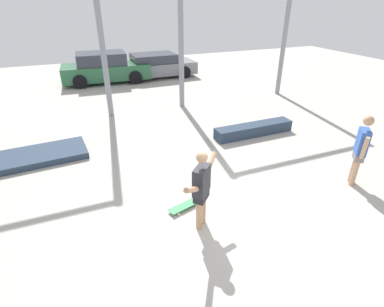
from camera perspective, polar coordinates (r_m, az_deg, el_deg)
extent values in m
plane|color=#B2ADA3|center=(6.31, 8.25, -11.71)|extent=(36.00, 36.00, 0.00)
cylinder|color=tan|center=(5.75, 1.40, -11.05)|extent=(0.13, 0.13, 0.76)
cylinder|color=tan|center=(5.88, 2.05, -10.03)|extent=(0.13, 0.13, 0.76)
cube|color=black|center=(5.62, 1.78, -8.01)|extent=(0.40, 0.40, 0.17)
cube|color=#26262D|center=(5.43, 1.83, -5.12)|extent=(0.45, 0.45, 0.55)
sphere|color=tan|center=(5.19, 1.91, -0.71)|extent=(0.21, 0.21, 0.21)
cylinder|color=tan|center=(5.01, -0.12, -6.92)|extent=(0.41, 0.41, 0.34)
cylinder|color=tan|center=(5.77, 3.54, -1.90)|extent=(0.41, 0.41, 0.34)
cube|color=#338C4C|center=(6.43, -1.15, -9.73)|extent=(0.83, 0.43, 0.01)
cylinder|color=silver|center=(6.65, 0.18, -8.68)|extent=(0.06, 0.05, 0.05)
cylinder|color=silver|center=(6.52, 1.39, -9.56)|extent=(0.06, 0.05, 0.05)
cylinder|color=silver|center=(6.40, -3.73, -10.49)|extent=(0.06, 0.05, 0.05)
cylinder|color=silver|center=(6.26, -2.56, -11.46)|extent=(0.06, 0.05, 0.05)
cube|color=#28384C|center=(9.85, 11.66, 4.49)|extent=(2.66, 0.54, 0.35)
cube|color=#28384C|center=(9.27, -28.13, -0.57)|extent=(2.89, 1.45, 0.18)
cylinder|color=gray|center=(11.14, -16.98, 20.84)|extent=(0.20, 0.20, 5.69)
cylinder|color=gray|center=(11.79, -2.14, 22.25)|extent=(0.20, 0.20, 5.69)
cylinder|color=gray|center=(14.11, 17.47, 22.03)|extent=(0.20, 0.20, 5.69)
cube|color=#28603D|center=(16.58, -16.01, 14.82)|extent=(4.41, 2.09, 0.73)
cube|color=#2D333D|center=(16.45, -16.94, 16.94)|extent=(2.46, 1.83, 0.58)
cylinder|color=black|center=(17.62, -11.71, 15.30)|extent=(0.67, 0.26, 0.66)
cylinder|color=black|center=(15.88, -10.72, 14.05)|extent=(0.67, 0.26, 0.66)
cylinder|color=black|center=(17.49, -20.62, 14.05)|extent=(0.67, 0.26, 0.66)
cylinder|color=black|center=(15.74, -20.57, 12.67)|extent=(0.67, 0.26, 0.66)
cube|color=slate|center=(17.17, -6.69, 15.88)|extent=(4.14, 1.86, 0.62)
cube|color=#2D333D|center=(17.03, -7.35, 17.58)|extent=(2.28, 1.69, 0.45)
cylinder|color=black|center=(18.42, -3.55, 16.29)|extent=(0.64, 0.23, 0.64)
cylinder|color=black|center=(16.79, -1.43, 15.21)|extent=(0.64, 0.23, 0.64)
cylinder|color=black|center=(17.75, -11.62, 15.37)|extent=(0.64, 0.23, 0.64)
cylinder|color=black|center=(16.06, -10.20, 14.21)|extent=(0.64, 0.23, 0.64)
cylinder|color=tan|center=(8.07, 28.49, -2.23)|extent=(0.12, 0.12, 0.80)
cylinder|color=tan|center=(7.92, 28.66, -2.82)|extent=(0.12, 0.12, 0.80)
cube|color=slate|center=(7.85, 29.11, -0.41)|extent=(0.36, 0.38, 0.18)
cube|color=#3359B2|center=(7.71, 29.72, 1.94)|extent=(0.41, 0.44, 0.58)
sphere|color=tan|center=(7.53, 30.61, 5.39)|extent=(0.22, 0.22, 0.22)
cylinder|color=tan|center=(7.97, 29.37, 2.66)|extent=(0.18, 0.19, 0.54)
cylinder|color=tan|center=(7.46, 30.03, 0.90)|extent=(0.18, 0.19, 0.54)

